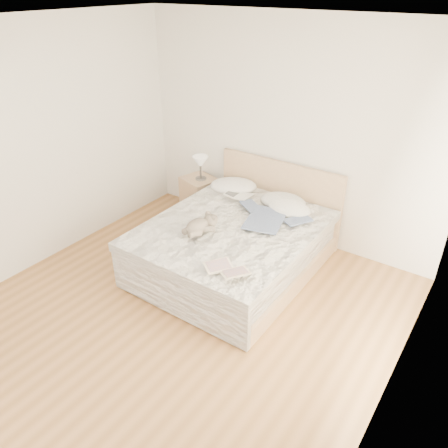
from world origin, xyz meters
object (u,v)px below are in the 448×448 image
(table_lamp, at_px, (201,163))
(teddy_bear, at_px, (198,232))
(bed, at_px, (236,244))
(nightstand, at_px, (200,197))
(photo_book, at_px, (239,195))
(childrens_book, at_px, (227,270))

(table_lamp, bearing_deg, teddy_bear, -53.68)
(bed, distance_m, nightstand, 1.40)
(bed, height_order, nightstand, bed)
(nightstand, distance_m, photo_book, 0.93)
(photo_book, bearing_deg, nightstand, 161.85)
(bed, xyz_separation_m, teddy_bear, (-0.18, -0.48, 0.34))
(childrens_book, height_order, teddy_bear, teddy_bear)
(table_lamp, relative_size, childrens_book, 0.87)
(nightstand, relative_size, table_lamp, 1.68)
(childrens_book, distance_m, teddy_bear, 0.73)
(bed, distance_m, teddy_bear, 0.61)
(nightstand, height_order, photo_book, photo_book)
(table_lamp, xyz_separation_m, teddy_bear, (0.94, -1.27, -0.15))
(teddy_bear, bearing_deg, table_lamp, 137.99)
(photo_book, bearing_deg, bed, -59.26)
(bed, xyz_separation_m, nightstand, (-1.15, 0.80, -0.03))
(photo_book, distance_m, childrens_book, 1.59)
(bed, bearing_deg, nightstand, 145.12)
(table_lamp, distance_m, childrens_book, 2.27)
(photo_book, xyz_separation_m, teddy_bear, (0.15, -1.01, 0.02))
(table_lamp, relative_size, photo_book, 1.00)
(photo_book, relative_size, teddy_bear, 0.95)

